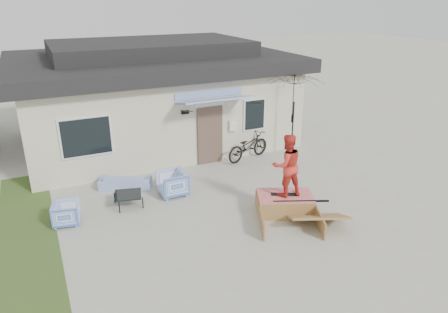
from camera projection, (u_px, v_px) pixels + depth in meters
name	position (u px, v px, depth m)	size (l,w,h in m)	color
ground	(243.00, 226.00, 11.04)	(90.00, 90.00, 0.00)	#A2A191
grass_strip	(27.00, 234.00, 10.66)	(1.40, 8.00, 0.01)	#31491D
house	(153.00, 93.00, 17.06)	(10.80, 8.49, 4.10)	beige
loveseat	(125.00, 178.00, 13.13)	(1.61, 0.47, 0.63)	#3461BC
armchair_left	(66.00, 212.00, 11.04)	(0.67, 0.63, 0.69)	#3461BC
armchair_right	(172.00, 182.00, 12.62)	(0.82, 0.77, 0.84)	#3461BC
coffee_table	(128.00, 200.00, 12.05)	(0.75, 0.75, 0.37)	black
bicycle	(248.00, 143.00, 15.31)	(0.68, 1.95, 1.25)	black
patio_umbrella	(294.00, 111.00, 15.23)	(2.51, 2.42, 2.20)	black
skate_ramp	(285.00, 204.00, 11.68)	(1.52, 2.03, 0.51)	olive
skateboard	(285.00, 194.00, 11.62)	(0.79, 0.20, 0.05)	black
skater	(287.00, 164.00, 11.29)	(0.86, 0.67, 1.77)	red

